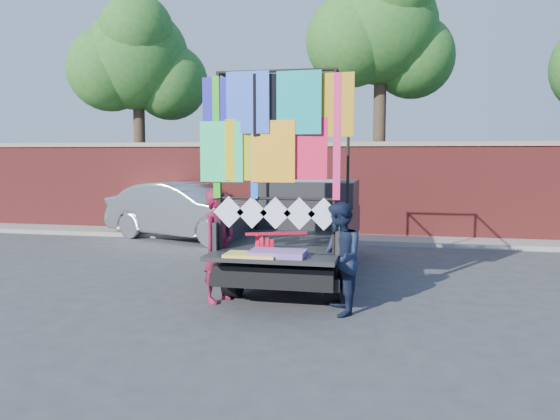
% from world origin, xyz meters
% --- Properties ---
extents(ground, '(90.00, 90.00, 0.00)m').
position_xyz_m(ground, '(0.00, 0.00, 0.00)').
color(ground, '#38383A').
rests_on(ground, ground).
extents(brick_wall, '(30.00, 0.45, 2.61)m').
position_xyz_m(brick_wall, '(0.00, 7.00, 1.33)').
color(brick_wall, maroon).
rests_on(brick_wall, ground).
extents(curb, '(30.00, 1.20, 0.12)m').
position_xyz_m(curb, '(0.00, 6.30, 0.06)').
color(curb, gray).
rests_on(curb, ground).
extents(tree_left, '(4.20, 3.30, 7.05)m').
position_xyz_m(tree_left, '(-6.48, 8.12, 5.12)').
color(tree_left, '#38281C').
rests_on(tree_left, ground).
extents(tree_mid, '(4.20, 3.30, 7.73)m').
position_xyz_m(tree_mid, '(1.02, 8.12, 5.70)').
color(tree_mid, '#38281C').
rests_on(tree_mid, ground).
extents(pickup_truck, '(2.21, 5.56, 3.50)m').
position_xyz_m(pickup_truck, '(-0.21, 2.50, 0.88)').
color(pickup_truck, black).
rests_on(pickup_truck, ground).
extents(sedan, '(4.93, 3.06, 1.53)m').
position_xyz_m(sedan, '(-3.95, 5.73, 0.77)').
color(sedan, '#B7BBBF').
rests_on(sedan, ground).
extents(woman, '(0.61, 0.75, 1.76)m').
position_xyz_m(woman, '(-1.17, 0.02, 0.88)').
color(woman, maroon).
rests_on(woman, ground).
extents(man, '(0.81, 0.93, 1.62)m').
position_xyz_m(man, '(0.72, -0.28, 0.81)').
color(man, '#151E34').
rests_on(man, ground).
extents(streamer_bundle, '(0.88, 0.37, 0.64)m').
position_xyz_m(streamer_bundle, '(-0.33, -0.14, 0.94)').
color(streamer_bundle, red).
rests_on(streamer_bundle, ground).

